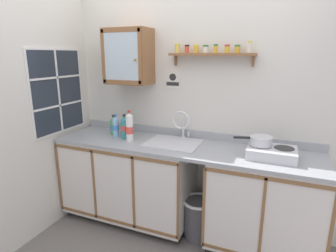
{
  "coord_description": "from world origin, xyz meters",
  "views": [
    {
      "loc": [
        0.86,
        -2.05,
        1.8
      ],
      "look_at": [
        -0.19,
        0.49,
        1.08
      ],
      "focal_mm": 29.57,
      "sensor_mm": 36.0,
      "label": 1
    }
  ],
  "objects_px": {
    "hot_plate_stove": "(272,153)",
    "warning_sign": "(173,80)",
    "saucepan": "(261,140)",
    "trash_bin": "(198,217)",
    "bottle_detergent_teal_3": "(125,127)",
    "bottle_water_blue_2": "(116,127)",
    "bottle_soda_green_1": "(114,126)",
    "bottle_opaque_white_0": "(129,127)",
    "sink": "(174,144)",
    "wall_cabinet": "(129,57)"
  },
  "relations": [
    {
      "from": "warning_sign",
      "to": "trash_bin",
      "type": "relative_size",
      "value": 0.49
    },
    {
      "from": "bottle_opaque_white_0",
      "to": "sink",
      "type": "bearing_deg",
      "value": 13.13
    },
    {
      "from": "sink",
      "to": "bottle_opaque_white_0",
      "type": "relative_size",
      "value": 1.66
    },
    {
      "from": "wall_cabinet",
      "to": "hot_plate_stove",
      "type": "bearing_deg",
      "value": -6.55
    },
    {
      "from": "saucepan",
      "to": "warning_sign",
      "type": "relative_size",
      "value": 1.61
    },
    {
      "from": "bottle_opaque_white_0",
      "to": "wall_cabinet",
      "type": "distance_m",
      "value": 0.74
    },
    {
      "from": "warning_sign",
      "to": "saucepan",
      "type": "bearing_deg",
      "value": -17.36
    },
    {
      "from": "saucepan",
      "to": "warning_sign",
      "type": "distance_m",
      "value": 1.09
    },
    {
      "from": "hot_plate_stove",
      "to": "bottle_detergent_teal_3",
      "type": "height_order",
      "value": "bottle_detergent_teal_3"
    },
    {
      "from": "bottle_soda_green_1",
      "to": "wall_cabinet",
      "type": "height_order",
      "value": "wall_cabinet"
    },
    {
      "from": "bottle_opaque_white_0",
      "to": "hot_plate_stove",
      "type": "bearing_deg",
      "value": 2.03
    },
    {
      "from": "bottle_detergent_teal_3",
      "to": "warning_sign",
      "type": "distance_m",
      "value": 0.71
    },
    {
      "from": "bottle_opaque_white_0",
      "to": "bottle_soda_green_1",
      "type": "height_order",
      "value": "bottle_opaque_white_0"
    },
    {
      "from": "sink",
      "to": "bottle_opaque_white_0",
      "type": "bearing_deg",
      "value": -166.87
    },
    {
      "from": "saucepan",
      "to": "bottle_opaque_white_0",
      "type": "bearing_deg",
      "value": -176.82
    },
    {
      "from": "sink",
      "to": "wall_cabinet",
      "type": "height_order",
      "value": "wall_cabinet"
    },
    {
      "from": "hot_plate_stove",
      "to": "trash_bin",
      "type": "distance_m",
      "value": 0.99
    },
    {
      "from": "bottle_water_blue_2",
      "to": "wall_cabinet",
      "type": "xyz_separation_m",
      "value": [
        0.1,
        0.15,
        0.73
      ]
    },
    {
      "from": "bottle_water_blue_2",
      "to": "hot_plate_stove",
      "type": "bearing_deg",
      "value": -0.81
    },
    {
      "from": "saucepan",
      "to": "bottle_water_blue_2",
      "type": "xyz_separation_m",
      "value": [
        -1.48,
        0.0,
        -0.03
      ]
    },
    {
      "from": "saucepan",
      "to": "sink",
      "type": "bearing_deg",
      "value": 177.62
    },
    {
      "from": "bottle_soda_green_1",
      "to": "trash_bin",
      "type": "relative_size",
      "value": 0.53
    },
    {
      "from": "bottle_soda_green_1",
      "to": "warning_sign",
      "type": "bearing_deg",
      "value": 19.67
    },
    {
      "from": "bottle_water_blue_2",
      "to": "trash_bin",
      "type": "height_order",
      "value": "bottle_water_blue_2"
    },
    {
      "from": "hot_plate_stove",
      "to": "warning_sign",
      "type": "relative_size",
      "value": 1.99
    },
    {
      "from": "bottle_opaque_white_0",
      "to": "warning_sign",
      "type": "distance_m",
      "value": 0.68
    },
    {
      "from": "hot_plate_stove",
      "to": "wall_cabinet",
      "type": "xyz_separation_m",
      "value": [
        -1.48,
        0.17,
        0.8
      ]
    },
    {
      "from": "hot_plate_stove",
      "to": "warning_sign",
      "type": "height_order",
      "value": "warning_sign"
    },
    {
      "from": "wall_cabinet",
      "to": "warning_sign",
      "type": "relative_size",
      "value": 2.77
    },
    {
      "from": "sink",
      "to": "bottle_soda_green_1",
      "type": "relative_size",
      "value": 2.4
    },
    {
      "from": "saucepan",
      "to": "bottle_detergent_teal_3",
      "type": "xyz_separation_m",
      "value": [
        -1.36,
        -0.01,
        -0.02
      ]
    },
    {
      "from": "trash_bin",
      "to": "bottle_detergent_teal_3",
      "type": "bearing_deg",
      "value": 177.03
    },
    {
      "from": "bottle_water_blue_2",
      "to": "trash_bin",
      "type": "relative_size",
      "value": 0.6
    },
    {
      "from": "bottle_soda_green_1",
      "to": "saucepan",
      "type": "bearing_deg",
      "value": -2.75
    },
    {
      "from": "sink",
      "to": "trash_bin",
      "type": "xyz_separation_m",
      "value": [
        0.3,
        -0.09,
        -0.71
      ]
    },
    {
      "from": "wall_cabinet",
      "to": "warning_sign",
      "type": "distance_m",
      "value": 0.52
    },
    {
      "from": "sink",
      "to": "bottle_water_blue_2",
      "type": "distance_m",
      "value": 0.67
    },
    {
      "from": "sink",
      "to": "warning_sign",
      "type": "height_order",
      "value": "warning_sign"
    },
    {
      "from": "sink",
      "to": "bottle_soda_green_1",
      "type": "xyz_separation_m",
      "value": [
        -0.73,
        0.04,
        0.11
      ]
    },
    {
      "from": "bottle_water_blue_2",
      "to": "wall_cabinet",
      "type": "bearing_deg",
      "value": 55.16
    },
    {
      "from": "sink",
      "to": "bottle_water_blue_2",
      "type": "height_order",
      "value": "sink"
    },
    {
      "from": "sink",
      "to": "bottle_detergent_teal_3",
      "type": "height_order",
      "value": "sink"
    },
    {
      "from": "hot_plate_stove",
      "to": "wall_cabinet",
      "type": "distance_m",
      "value": 1.69
    },
    {
      "from": "hot_plate_stove",
      "to": "saucepan",
      "type": "bearing_deg",
      "value": 167.66
    },
    {
      "from": "hot_plate_stove",
      "to": "trash_bin",
      "type": "bearing_deg",
      "value": -176.99
    },
    {
      "from": "sink",
      "to": "bottle_opaque_white_0",
      "type": "distance_m",
      "value": 0.49
    },
    {
      "from": "warning_sign",
      "to": "bottle_detergent_teal_3",
      "type": "bearing_deg",
      "value": -144.16
    },
    {
      "from": "bottle_detergent_teal_3",
      "to": "saucepan",
      "type": "bearing_deg",
      "value": 0.47
    },
    {
      "from": "bottle_water_blue_2",
      "to": "bottle_detergent_teal_3",
      "type": "relative_size",
      "value": 0.96
    },
    {
      "from": "warning_sign",
      "to": "bottle_soda_green_1",
      "type": "bearing_deg",
      "value": -160.33
    }
  ]
}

